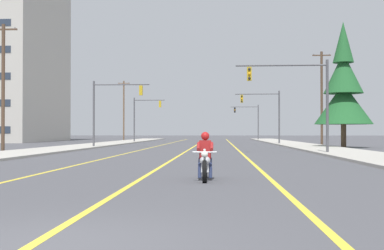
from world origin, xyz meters
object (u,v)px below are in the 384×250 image
object	(u,v)px
motorcycle_with_rider	(205,161)
utility_pole_left_near	(3,85)
traffic_signal_far_right	(250,117)
utility_pole_left_far	(124,109)
traffic_signal_mid_left	(143,113)
traffic_signal_near_left	(110,103)
utility_pole_right_far	(322,97)
conifer_tree_right_verge_far	(343,90)
traffic_signal_near_right	(300,91)
traffic_signal_mid_right	(266,109)

from	to	relation	value
motorcycle_with_rider	utility_pole_left_near	distance (m)	27.60
traffic_signal_far_right	utility_pole_left_far	world-z (taller)	utility_pole_left_far
motorcycle_with_rider	traffic_signal_mid_left	size ratio (longest dim) A/B	0.35
traffic_signal_near_left	utility_pole_left_far	xyz separation A→B (m)	(-6.50, 41.72, 1.28)
traffic_signal_far_right	utility_pole_right_far	bearing A→B (deg)	-80.77
traffic_signal_near_left	traffic_signal_far_right	xyz separation A→B (m)	(15.67, 42.69, -0.02)
utility_pole_right_far	traffic_signal_near_left	bearing A→B (deg)	-157.84
utility_pole_right_far	conifer_tree_right_verge_far	world-z (taller)	conifer_tree_right_verge_far
traffic_signal_near_right	traffic_signal_far_right	bearing A→B (deg)	89.73
traffic_signal_near_right	traffic_signal_far_right	distance (m)	55.74
traffic_signal_near_left	utility_pole_right_far	distance (m)	22.92
traffic_signal_near_right	traffic_signal_far_right	size ratio (longest dim) A/B	1.00
traffic_signal_near_left	utility_pole_left_near	distance (m)	11.12
traffic_signal_near_right	traffic_signal_near_left	world-z (taller)	same
traffic_signal_near_right	utility_pole_left_near	xyz separation A→B (m)	(-21.59, 3.85, 0.84)
utility_pole_left_far	traffic_signal_near_right	bearing A→B (deg)	-68.20
traffic_signal_mid_right	utility_pole_right_far	distance (m)	6.79
traffic_signal_mid_left	traffic_signal_far_right	distance (m)	25.33
conifer_tree_right_verge_far	traffic_signal_near_left	bearing A→B (deg)	-177.91
traffic_signal_near_right	traffic_signal_mid_right	distance (m)	25.36
traffic_signal_near_left	traffic_signal_mid_left	distance (m)	23.06
traffic_signal_near_left	utility_pole_left_far	bearing A→B (deg)	98.86
traffic_signal_mid_left	utility_pole_left_near	xyz separation A→B (m)	(-5.84, -32.26, 0.95)
traffic_signal_near_left	utility_pole_left_near	world-z (taller)	utility_pole_left_near
traffic_signal_near_right	conifer_tree_right_verge_far	xyz separation A→B (m)	(6.20, 13.84, 1.18)
utility_pole_left_near	motorcycle_with_rider	bearing A→B (deg)	-54.50
traffic_signal_mid_left	traffic_signal_far_right	size ratio (longest dim) A/B	1.00
traffic_signal_far_right	utility_pole_left_far	distance (m)	22.23
traffic_signal_mid_left	utility_pole_left_far	bearing A→B (deg)	108.26
traffic_signal_near_right	utility_pole_left_near	size ratio (longest dim) A/B	0.65
traffic_signal_near_left	conifer_tree_right_verge_far	distance (m)	21.65
traffic_signal_mid_right	traffic_signal_near_right	bearing A→B (deg)	-90.45
traffic_signal_near_left	traffic_signal_mid_left	size ratio (longest dim) A/B	1.00
motorcycle_with_rider	utility_pole_right_far	xyz separation A→B (m)	(11.56, 40.02, 4.67)
utility_pole_left_far	utility_pole_right_far	bearing A→B (deg)	-50.06
utility_pole_left_far	traffic_signal_far_right	bearing A→B (deg)	2.50
traffic_signal_near_left	motorcycle_with_rider	bearing A→B (deg)	-72.92
traffic_signal_mid_left	conifer_tree_right_verge_far	size ratio (longest dim) A/B	0.53
motorcycle_with_rider	traffic_signal_near_right	bearing A→B (deg)	72.55
traffic_signal_near_right	utility_pole_left_far	bearing A→B (deg)	111.80
traffic_signal_near_left	utility_pole_left_near	xyz separation A→B (m)	(-6.18, -9.20, 0.89)
utility_pole_left_near	traffic_signal_near_left	bearing A→B (deg)	56.10
utility_pole_left_near	conifer_tree_right_verge_far	bearing A→B (deg)	19.78
traffic_signal_near_left	traffic_signal_mid_right	distance (m)	19.88
traffic_signal_far_right	conifer_tree_right_verge_far	world-z (taller)	conifer_tree_right_verge_far
utility_pole_left_near	utility_pole_left_far	size ratio (longest dim) A/B	0.92
motorcycle_with_rider	conifer_tree_right_verge_far	size ratio (longest dim) A/B	0.19
motorcycle_with_rider	utility_pole_left_near	bearing A→B (deg)	125.50
utility_pole_left_near	utility_pole_left_far	world-z (taller)	utility_pole_left_far
traffic_signal_near_left	traffic_signal_mid_left	xyz separation A→B (m)	(-0.35, 23.06, -0.06)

